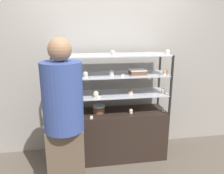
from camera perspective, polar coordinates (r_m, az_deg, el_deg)
name	(u,v)px	position (r m, az deg, el deg)	size (l,w,h in m)	color
ground_plane	(112,156)	(3.37, 0.00, -17.61)	(20.00, 20.00, 0.00)	brown
back_wall	(108,65)	(3.24, -1.04, 5.86)	(8.00, 0.05, 2.60)	gray
display_base	(112,135)	(3.19, 0.00, -12.33)	(1.51, 0.45, 0.70)	black
display_riser_lower	(112,95)	(2.96, 0.00, -2.00)	(1.51, 0.45, 0.26)	black
display_riser_middle	(112,76)	(2.90, 0.00, 3.00)	(1.51, 0.45, 0.26)	black
display_riser_upper	(112,56)	(2.85, 0.00, 8.19)	(1.51, 0.45, 0.26)	black
layer_cake_centerpiece	(99,109)	(3.00, -3.42, -5.74)	(0.16, 0.16, 0.11)	brown
sheet_cake_frosted	(138,72)	(2.92, 6.70, 3.93)	(0.21, 0.18, 0.06)	brown
cupcake_0	(61,115)	(2.93, -13.29, -7.14)	(0.05, 0.05, 0.06)	white
cupcake_1	(131,111)	(2.99, 4.96, -6.33)	(0.05, 0.05, 0.06)	beige
cupcake_2	(163,109)	(3.12, 13.26, -5.74)	(0.05, 0.05, 0.06)	#CCB28C
price_tag_0	(92,117)	(2.82, -5.38, -7.92)	(0.04, 0.00, 0.04)	white
cupcake_3	(58,95)	(2.86, -13.90, -2.00)	(0.07, 0.07, 0.08)	white
cupcake_4	(96,94)	(2.81, -4.23, -1.90)	(0.07, 0.07, 0.08)	#CCB28C
cupcake_5	(131,91)	(2.95, 4.87, -1.12)	(0.07, 0.07, 0.08)	white
cupcake_6	(163,91)	(3.04, 13.30, -0.95)	(0.07, 0.07, 0.08)	#CCB28C
price_tag_1	(99,97)	(2.73, -3.44, -2.72)	(0.04, 0.00, 0.04)	white
cupcake_7	(58,75)	(2.81, -13.93, 3.16)	(0.06, 0.06, 0.07)	white
cupcake_8	(86,75)	(2.75, -6.92, 3.25)	(0.06, 0.06, 0.07)	#CCB28C
cupcake_9	(111,73)	(2.84, -0.14, 3.71)	(0.06, 0.06, 0.07)	beige
cupcake_10	(165,72)	(2.97, 13.70, 3.79)	(0.06, 0.06, 0.07)	white
price_tag_2	(123,76)	(2.71, 2.85, 2.91)	(0.04, 0.00, 0.04)	white
cupcake_11	(56,54)	(2.74, -14.46, 8.37)	(0.05, 0.05, 0.06)	beige
cupcake_12	(113,53)	(2.78, 0.14, 8.94)	(0.05, 0.05, 0.06)	#CCB28C
cupcake_13	(168,52)	(2.95, 14.31, 8.84)	(0.05, 0.05, 0.06)	beige
price_tag_3	(149,54)	(2.75, 9.69, 8.49)	(0.04, 0.00, 0.04)	white
customer_figure	(64,118)	(2.31, -12.44, -7.94)	(0.41, 0.41, 1.74)	brown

